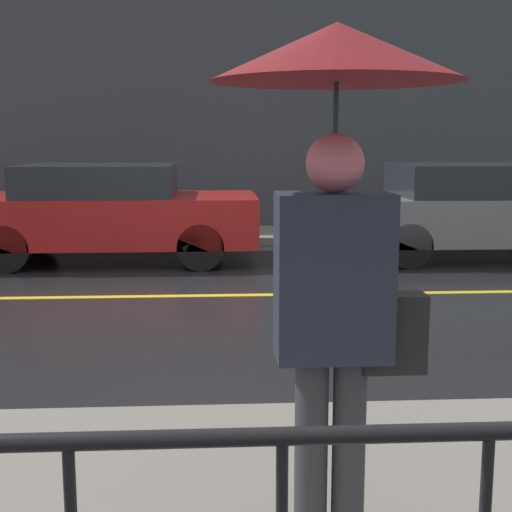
{
  "coord_description": "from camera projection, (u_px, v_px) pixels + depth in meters",
  "views": [
    {
      "loc": [
        0.07,
        -7.79,
        1.73
      ],
      "look_at": [
        0.41,
        -2.24,
        0.82
      ],
      "focal_mm": 50.0,
      "sensor_mm": 36.0,
      "label": 1
    }
  ],
  "objects": [
    {
      "name": "ground_plane",
      "position": [
        208.0,
        296.0,
        7.95
      ],
      "size": [
        80.0,
        80.0,
        0.0
      ],
      "primitive_type": "plane",
      "color": "black"
    },
    {
      "name": "pedestrian",
      "position": [
        337.0,
        160.0,
        2.57
      ],
      "size": [
        0.91,
        0.91,
        2.0
      ],
      "rotation": [
        0.0,
        0.0,
        3.14
      ],
      "color": "#333338",
      "rests_on": "sidewalk_near"
    },
    {
      "name": "lane_marking",
      "position": [
        208.0,
        295.0,
        7.95
      ],
      "size": [
        25.2,
        0.12,
        0.01
      ],
      "color": "gold",
      "rests_on": "ground_plane"
    },
    {
      "name": "sidewalk_far",
      "position": [
        210.0,
        236.0,
        12.37
      ],
      "size": [
        28.0,
        1.68,
        0.14
      ],
      "color": "slate",
      "rests_on": "ground_plane"
    },
    {
      "name": "car_red",
      "position": [
        109.0,
        211.0,
        10.1
      ],
      "size": [
        4.08,
        1.84,
        1.37
      ],
      "color": "maroon",
      "rests_on": "ground_plane"
    },
    {
      "name": "building_storefront",
      "position": [
        209.0,
        105.0,
        12.97
      ],
      "size": [
        28.0,
        0.3,
        4.67
      ],
      "color": "#383D42",
      "rests_on": "ground_plane"
    },
    {
      "name": "car_grey",
      "position": [
        476.0,
        210.0,
        10.41
      ],
      "size": [
        4.02,
        1.88,
        1.37
      ],
      "color": "slate",
      "rests_on": "ground_plane"
    }
  ]
}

